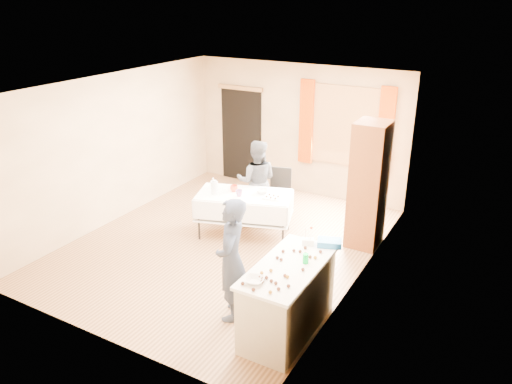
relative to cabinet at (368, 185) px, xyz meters
The scene contains 29 objects.
floor 2.52m from the cabinet, 150.06° to the right, with size 4.50×5.50×0.02m, color #9E7047.
ceiling 2.79m from the cabinet, 150.06° to the right, with size 4.50×5.50×0.02m, color white.
wall_back 2.58m from the cabinet, 140.96° to the left, with size 4.50×0.02×2.60m, color tan.
wall_front 4.39m from the cabinet, 117.00° to the right, with size 4.50×0.02×2.60m, color tan.
wall_left 4.41m from the cabinet, 164.91° to the right, with size 0.02×5.50×2.60m, color tan.
wall_right 1.21m from the cabinet, 76.74° to the right, with size 0.02×5.50×2.60m, color tan.
window_frame 1.92m from the cabinet, 122.17° to the left, with size 1.32×0.06×1.52m, color olive.
window_pane 1.91m from the cabinet, 122.42° to the left, with size 1.20×0.02×1.40m, color white.
curtain_left 2.38m from the cabinet, 139.27° to the left, with size 0.28×0.06×1.65m, color #B33700.
curtain_right 1.61m from the cabinet, 97.85° to the left, with size 0.28×0.06×1.65m, color #B33700.
doorway 3.65m from the cabinet, 154.29° to the left, with size 0.95×0.04×2.00m, color black.
door_lintel 3.77m from the cabinet, 154.72° to the left, with size 1.05×0.06×0.08m, color olive.
cabinet is the anchor object (origin of this frame).
counter 2.73m from the cabinet, 92.15° to the right, with size 0.70×1.47×0.91m.
party_table 2.08m from the cabinet, 159.80° to the right, with size 1.74×1.26×0.75m.
chair 1.83m from the cabinet, behind, with size 0.48×0.48×0.93m.
girl 2.87m from the cabinet, 107.18° to the right, with size 0.57×0.69×1.61m, color #232B40.
woman 2.01m from the cabinet, behind, with size 0.89×0.81×1.49m, color black.
soda_can 2.52m from the cabinet, 88.88° to the right, with size 0.07×0.07×0.12m, color #019326.
mixing_bowl 3.19m from the cabinet, 94.79° to the right, with size 0.25×0.25×0.05m, color white.
foam_block 2.09m from the cabinet, 93.11° to the right, with size 0.15×0.10×0.08m, color white.
blue_basket 1.98m from the cabinet, 86.19° to the right, with size 0.30×0.20×0.08m, color #236FB9.
pitcher 2.48m from the cabinet, 157.62° to the right, with size 0.11×0.11×0.22m, color silver.
cup_red 2.20m from the cabinet, 161.98° to the right, with size 0.13×0.13×0.10m, color #E83F1B.
cup_rainbow 2.08m from the cabinet, 156.57° to the right, with size 0.14×0.14×0.11m, color red.
small_bowl 1.73m from the cabinet, 162.59° to the right, with size 0.25×0.25×0.06m, color white.
pastry_tray 1.54m from the cabinet, 155.26° to the right, with size 0.28×0.20×0.02m, color white.
bottle 2.59m from the cabinet, 164.81° to the right, with size 0.08×0.08×0.16m, color white.
cake_balls 2.78m from the cabinet, 91.82° to the right, with size 0.51×1.17×0.04m.
Camera 1 is at (4.04, -6.11, 3.88)m, focal length 35.00 mm.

